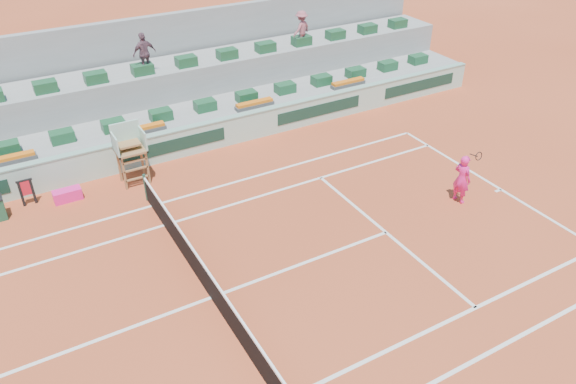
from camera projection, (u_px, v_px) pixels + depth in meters
name	position (u px, v px, depth m)	size (l,w,h in m)	color
ground	(211.00, 298.00, 16.32)	(90.00, 90.00, 0.00)	#A73E20
seating_tier_lower	(111.00, 135.00, 23.83)	(36.00, 4.00, 1.20)	gray
seating_tier_upper	(99.00, 106.00, 24.62)	(36.00, 2.40, 2.60)	gray
stadium_back_wall	(86.00, 75.00, 25.30)	(36.00, 0.40, 4.40)	gray
player_bag	(68.00, 195.00, 20.55)	(1.00, 0.44, 0.44)	#FF2187
spectator_mid	(144.00, 53.00, 23.90)	(1.04, 0.43, 1.78)	#6A4754
spectator_right	(301.00, 28.00, 27.14)	(1.08, 0.62, 1.68)	#9F4F5A
court_lines	(211.00, 298.00, 16.32)	(23.89, 11.09, 0.01)	silver
tennis_net	(210.00, 284.00, 16.04)	(0.10, 11.97, 1.10)	black
advertising_hoarding	(126.00, 156.00, 22.20)	(36.00, 0.34, 1.26)	#A4CEBA
umpire_chair	(129.00, 146.00, 20.97)	(1.10, 0.90, 2.40)	brown
seat_row_lower	(113.00, 125.00, 22.72)	(32.90, 0.60, 0.44)	#194C2A
seat_row_upper	(96.00, 77.00, 23.36)	(32.90, 0.60, 0.44)	#194C2A
flower_planters	(80.00, 144.00, 21.56)	(26.80, 0.36, 0.28)	#474747
towel_rack	(26.00, 190.00, 20.11)	(0.55, 0.09, 1.03)	black
tennis_player	(462.00, 179.00, 20.12)	(0.54, 0.93, 2.28)	#FF2187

